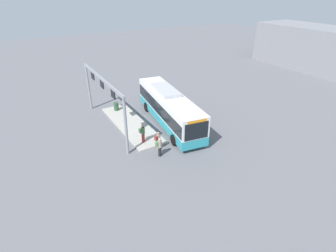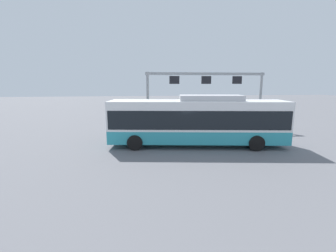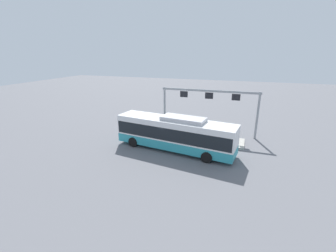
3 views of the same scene
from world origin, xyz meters
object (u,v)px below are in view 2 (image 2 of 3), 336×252
person_boarding (141,125)px  person_waiting_near (129,125)px  bus_main (197,120)px  person_waiting_mid (159,122)px  trash_bin (247,126)px

person_boarding → person_waiting_near: same height
person_boarding → bus_main: bearing=41.5°
person_waiting_mid → bus_main: bearing=33.7°
bus_main → trash_bin: bus_main is taller
bus_main → person_waiting_near: size_ratio=7.18×
person_waiting_near → person_boarding: bearing=86.3°
bus_main → person_waiting_near: bearing=-29.8°
person_waiting_near → person_waiting_mid: size_ratio=1.00×
bus_main → person_waiting_mid: bearing=-52.4°
bus_main → person_boarding: bearing=-32.8°
trash_bin → person_waiting_mid: bearing=-2.9°
person_boarding → person_waiting_mid: 1.70m
person_waiting_mid → person_boarding: bearing=-60.7°
person_waiting_near → trash_bin: 10.12m
person_waiting_mid → person_waiting_near: bearing=-78.6°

